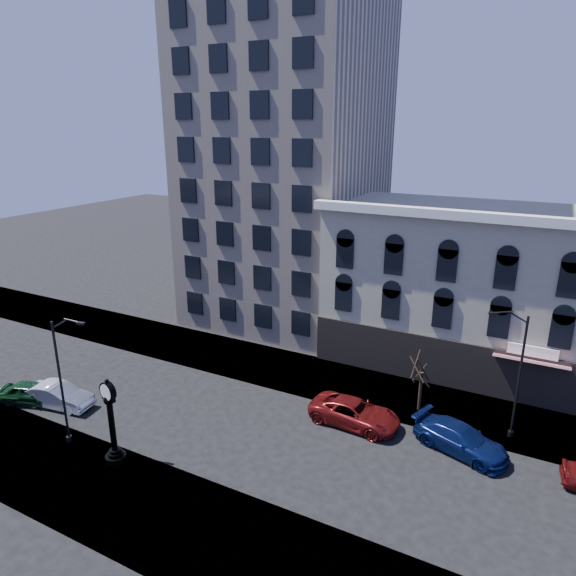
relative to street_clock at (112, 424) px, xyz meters
The scene contains 13 objects.
ground 7.30m from the street_clock, 60.27° to the left, with size 160.00×160.00×0.00m, color black.
sidewalk_far 14.60m from the street_clock, 76.24° to the left, with size 160.00×6.00×0.12m, color gray.
sidewalk_near 4.59m from the street_clock, 30.27° to the right, with size 160.00×6.00×0.12m, color gray.
cream_tower 30.23m from the street_clock, 96.16° to the left, with size 15.90×15.40×42.50m.
victorian_row 27.03m from the street_clock, 54.83° to the left, with size 22.60×11.19×12.50m.
street_clock is the anchor object (origin of this frame).
street_lamp_near 4.85m from the street_clock, behind, with size 2.04×0.57×7.92m.
street_lamp_far 22.44m from the street_clock, 33.56° to the left, with size 1.94×1.04×8.01m.
bare_tree_far 18.68m from the street_clock, 43.98° to the left, with size 2.46×2.46×4.22m.
car_near_a 9.89m from the street_clock, 167.91° to the left, with size 1.73×4.29×1.46m, color #143F1E.
car_near_b 8.22m from the street_clock, 161.48° to the left, with size 1.64×4.71×1.55m, color silver.
car_far_a 14.14m from the street_clock, 43.00° to the left, with size 2.58×5.59×1.55m, color maroon.
car_far_b 19.27m from the street_clock, 30.54° to the left, with size 2.20×5.40×1.57m, color #0C194C.
Camera 1 is at (16.04, -22.78, 17.74)m, focal length 32.00 mm.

